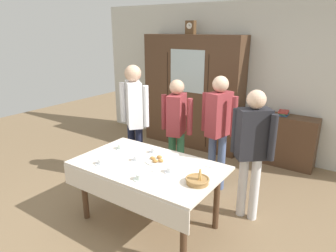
{
  "coord_description": "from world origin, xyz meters",
  "views": [
    {
      "loc": [
        1.95,
        -2.64,
        2.23
      ],
      "look_at": [
        0.0,
        0.2,
        1.12
      ],
      "focal_mm": 32.25,
      "sensor_mm": 36.0,
      "label": 1
    }
  ],
  "objects": [
    {
      "name": "ground_plane",
      "position": [
        0.0,
        0.0,
        0.0
      ],
      "size": [
        12.0,
        12.0,
        0.0
      ],
      "primitive_type": "plane",
      "color": "#846B4C",
      "rests_on": "ground"
    },
    {
      "name": "back_wall",
      "position": [
        0.0,
        2.65,
        1.35
      ],
      "size": [
        6.4,
        0.1,
        2.7
      ],
      "primitive_type": "cube",
      "color": "silver",
      "rests_on": "ground"
    },
    {
      "name": "dining_table",
      "position": [
        0.0,
        -0.23,
        0.67
      ],
      "size": [
        1.68,
        1.01,
        0.77
      ],
      "color": "#4C3321",
      "rests_on": "ground"
    },
    {
      "name": "wall_cabinet",
      "position": [
        -0.9,
        2.35,
        1.07
      ],
      "size": [
        1.97,
        0.46,
        2.14
      ],
      "color": "#4C3321",
      "rests_on": "ground"
    },
    {
      "name": "mantel_clock",
      "position": [
        -0.97,
        2.35,
        2.26
      ],
      "size": [
        0.18,
        0.11,
        0.24
      ],
      "color": "brown",
      "rests_on": "wall_cabinet"
    },
    {
      "name": "bookshelf_low",
      "position": [
        0.81,
        2.41,
        0.43
      ],
      "size": [
        1.14,
        0.35,
        0.86
      ],
      "color": "#4C3321",
      "rests_on": "ground"
    },
    {
      "name": "book_stack",
      "position": [
        0.81,
        2.41,
        0.91
      ],
      "size": [
        0.17,
        0.21,
        0.08
      ],
      "color": "#2D5184",
      "rests_on": "bookshelf_low"
    },
    {
      "name": "tea_cup_near_left",
      "position": [
        0.16,
        -0.54,
        0.8
      ],
      "size": [
        0.13,
        0.13,
        0.06
      ],
      "color": "silver",
      "rests_on": "dining_table"
    },
    {
      "name": "tea_cup_mid_left",
      "position": [
        -0.57,
        -0.03,
        0.8
      ],
      "size": [
        0.13,
        0.13,
        0.06
      ],
      "color": "silver",
      "rests_on": "dining_table"
    },
    {
      "name": "tea_cup_mid_right",
      "position": [
        0.32,
        -0.22,
        0.8
      ],
      "size": [
        0.13,
        0.13,
        0.06
      ],
      "color": "white",
      "rests_on": "dining_table"
    },
    {
      "name": "tea_cup_far_right",
      "position": [
        -0.14,
        0.11,
        0.8
      ],
      "size": [
        0.13,
        0.13,
        0.06
      ],
      "color": "white",
      "rests_on": "dining_table"
    },
    {
      "name": "tea_cup_back_edge",
      "position": [
        -0.17,
        -0.2,
        0.8
      ],
      "size": [
        0.13,
        0.13,
        0.06
      ],
      "color": "white",
      "rests_on": "dining_table"
    },
    {
      "name": "tea_cup_far_left",
      "position": [
        -0.44,
        -0.5,
        0.8
      ],
      "size": [
        0.13,
        0.13,
        0.06
      ],
      "color": "white",
      "rests_on": "dining_table"
    },
    {
      "name": "bread_basket",
      "position": [
        0.68,
        -0.28,
        0.8
      ],
      "size": [
        0.24,
        0.24,
        0.16
      ],
      "color": "#9E7542",
      "rests_on": "dining_table"
    },
    {
      "name": "pastry_plate",
      "position": [
        0.04,
        -0.08,
        0.78
      ],
      "size": [
        0.28,
        0.28,
        0.05
      ],
      "color": "white",
      "rests_on": "dining_table"
    },
    {
      "name": "spoon_far_right",
      "position": [
        0.14,
        -0.32,
        0.77
      ],
      "size": [
        0.12,
        0.02,
        0.01
      ],
      "color": "silver",
      "rests_on": "dining_table"
    },
    {
      "name": "spoon_center",
      "position": [
        0.61,
        0.12,
        0.77
      ],
      "size": [
        0.12,
        0.02,
        0.01
      ],
      "color": "silver",
      "rests_on": "dining_table"
    },
    {
      "name": "person_behind_table_left",
      "position": [
        -0.85,
        0.57,
        1.08
      ],
      "size": [
        0.52,
        0.39,
        1.76
      ],
      "color": "#191E38",
      "rests_on": "ground"
    },
    {
      "name": "person_by_cabinet",
      "position": [
        0.92,
        0.58,
        0.97
      ],
      "size": [
        0.52,
        0.39,
        1.6
      ],
      "color": "silver",
      "rests_on": "ground"
    },
    {
      "name": "person_behind_table_right",
      "position": [
        0.28,
        1.03,
        1.0
      ],
      "size": [
        0.52,
        0.4,
        1.64
      ],
      "color": "slate",
      "rests_on": "ground"
    },
    {
      "name": "person_near_right_end",
      "position": [
        -0.3,
        0.86,
        0.95
      ],
      "size": [
        0.52,
        0.4,
        1.57
      ],
      "color": "#33704C",
      "rests_on": "ground"
    }
  ]
}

